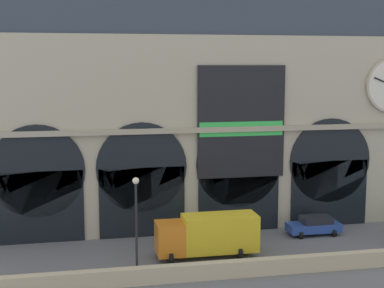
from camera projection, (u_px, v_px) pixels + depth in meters
The scene contains 6 objects.
ground_plane at pixel (204, 253), 42.78m from camera, with size 200.00×200.00×0.00m, color slate.
quay_parapet_wall at pixel (222, 270), 37.67m from camera, with size 90.00×0.70×1.12m, color #BCAD8C.
station_building at pixel (185, 116), 48.95m from camera, with size 42.65×5.96×19.70m.
box_truck_center at pixel (208, 234), 41.70m from camera, with size 7.50×2.91×3.12m.
car_mideast at pixel (314, 225), 47.19m from camera, with size 4.40×2.22×1.55m.
street_lamp_quayside at pixel (136, 215), 36.80m from camera, with size 0.44×0.44×6.90m.
Camera 1 is at (-9.16, -40.17, 14.17)m, focal length 53.04 mm.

